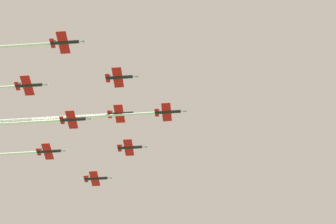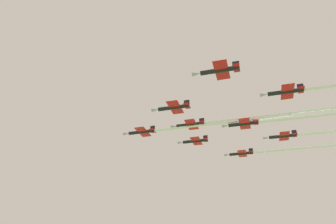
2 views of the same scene
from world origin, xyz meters
name	(u,v)px [view 2 (image 2 of 2)]	position (x,y,z in m)	size (l,w,h in m)	color
jet_lead	(185,127)	(4.44, -5.95, 167.13)	(64.06, 16.69, 2.80)	black
jet_port_inner	(173,108)	(0.71, -23.65, 166.62)	(13.54, 10.10, 2.80)	black
jet_starboard_inner	(194,141)	(7.84, 11.81, 168.13)	(13.54, 10.10, 2.80)	black
jet_port_outer	(236,119)	(23.61, -9.80, 167.90)	(63.30, 16.54, 2.80)	black
jet_starboard_outer	(218,71)	(14.88, -44.94, 166.69)	(13.54, 10.10, 2.80)	black
jet_center_rear	(271,151)	(42.54, 23.28, 166.76)	(53.58, 14.58, 2.80)	black
jet_port_trail	(287,119)	(40.83, -13.26, 165.73)	(58.01, 15.47, 2.80)	black
jet_starboard_trail	(327,86)	(48.36, -33.22, 166.98)	(50.65, 13.99, 2.80)	black
jet_tail_end	(313,133)	(54.86, 2.36, 166.35)	(49.13, 13.69, 2.80)	black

